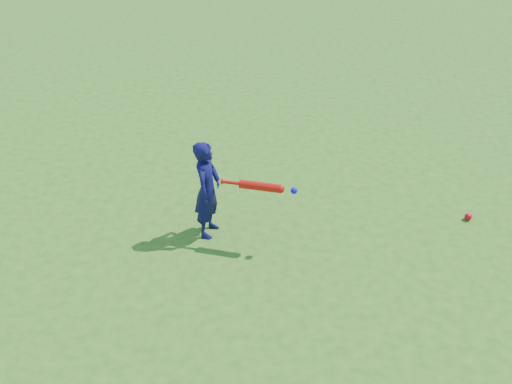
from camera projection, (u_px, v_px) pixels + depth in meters
The scene contains 4 objects.
ground at pixel (206, 260), 5.56m from camera, with size 80.00×80.00×0.00m, color #316F1A.
child at pixel (207, 190), 5.69m from camera, with size 0.38×0.25×1.04m, color #0F0F46.
ground_ball_red at pixel (468, 217), 6.13m from camera, with size 0.08×0.08×0.08m, color red.
bat_swing at pixel (263, 187), 5.45m from camera, with size 0.75×0.18×0.09m.
Camera 1 is at (0.85, -4.32, 3.49)m, focal length 40.00 mm.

